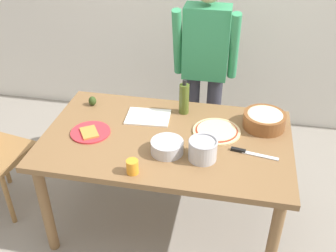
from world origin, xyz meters
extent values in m
plane|color=gray|center=(0.00, 0.00, 0.00)|extent=(8.00, 8.00, 0.00)
cube|color=brown|center=(0.00, 0.00, 0.74)|extent=(1.60, 0.96, 0.04)
cylinder|color=brown|center=(-0.72, -0.40, 0.36)|extent=(0.07, 0.07, 0.72)
cylinder|color=brown|center=(0.72, -0.40, 0.36)|extent=(0.07, 0.07, 0.72)
cylinder|color=brown|center=(-0.72, 0.40, 0.36)|extent=(0.07, 0.07, 0.72)
cylinder|color=brown|center=(0.72, 0.40, 0.36)|extent=(0.07, 0.07, 0.72)
cylinder|color=#2D2D38|center=(0.06, 0.76, 0.42)|extent=(0.12, 0.12, 0.85)
cylinder|color=#2D2D38|center=(0.24, 0.76, 0.42)|extent=(0.12, 0.12, 0.85)
cube|color=#338C59|center=(0.15, 0.76, 1.12)|extent=(0.34, 0.20, 0.55)
cylinder|color=#338C59|center=(-0.06, 0.71, 1.12)|extent=(0.07, 0.21, 0.55)
cylinder|color=#338C59|center=(0.36, 0.71, 1.12)|extent=(0.07, 0.21, 0.55)
cylinder|color=olive|center=(-1.11, -0.24, 0.23)|extent=(0.04, 0.04, 0.45)
cylinder|color=olive|center=(-1.05, 0.09, 0.23)|extent=(0.04, 0.04, 0.45)
cylinder|color=olive|center=(-1.39, 0.15, 0.23)|extent=(0.04, 0.04, 0.45)
cylinder|color=beige|center=(0.31, 0.12, 0.77)|extent=(0.31, 0.31, 0.01)
cylinder|color=#B22D1E|center=(0.31, 0.12, 0.77)|extent=(0.28, 0.28, 0.00)
cylinder|color=beige|center=(0.31, 0.12, 0.78)|extent=(0.26, 0.26, 0.00)
cylinder|color=red|center=(-0.50, -0.06, 0.77)|extent=(0.26, 0.26, 0.01)
cube|color=#CC8438|center=(-0.50, -0.08, 0.78)|extent=(0.16, 0.17, 0.01)
cylinder|color=brown|center=(0.62, 0.24, 0.81)|extent=(0.28, 0.28, 0.10)
ellipsoid|color=beige|center=(0.62, 0.24, 0.85)|extent=(0.25, 0.25, 0.05)
cylinder|color=#B7B7BC|center=(0.04, -0.16, 0.80)|extent=(0.20, 0.20, 0.08)
cylinder|color=#47561E|center=(0.06, 0.32, 0.87)|extent=(0.07, 0.07, 0.22)
cylinder|color=black|center=(0.06, 0.32, 1.00)|extent=(0.03, 0.03, 0.04)
cylinder|color=#B7B7BC|center=(0.26, -0.18, 0.82)|extent=(0.17, 0.17, 0.12)
torus|color=#A5A5AD|center=(0.26, -0.18, 0.88)|extent=(0.17, 0.17, 0.01)
cylinder|color=orange|center=(-0.12, -0.39, 0.80)|extent=(0.07, 0.07, 0.08)
cube|color=white|center=(-0.17, 0.20, 0.77)|extent=(0.31, 0.24, 0.01)
cube|color=silver|center=(0.60, -0.09, 0.76)|extent=(0.22, 0.06, 0.01)
cube|color=black|center=(0.46, -0.07, 0.77)|extent=(0.09, 0.04, 0.02)
ellipsoid|color=#2D4219|center=(-0.61, 0.29, 0.80)|extent=(0.06, 0.06, 0.07)
camera|label=1|loc=(0.41, -2.02, 2.19)|focal=41.49mm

